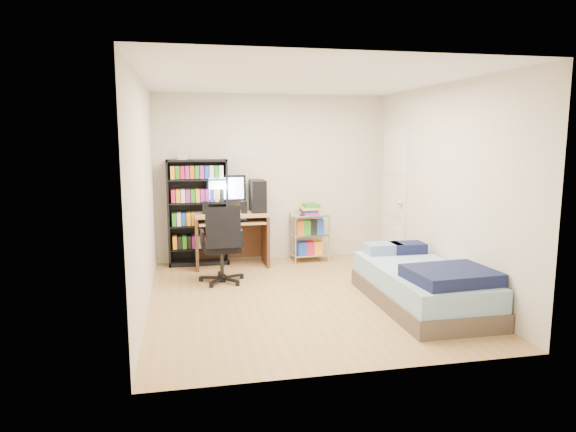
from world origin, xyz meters
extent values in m
cube|color=#AA8355|center=(0.00, 0.00, -0.02)|extent=(3.50, 4.00, 0.04)
cube|color=white|center=(0.00, 0.00, 2.52)|extent=(3.50, 4.00, 0.04)
cube|color=beige|center=(0.00, 2.02, 1.25)|extent=(3.50, 0.04, 2.50)
cube|color=beige|center=(0.00, -2.02, 1.25)|extent=(3.50, 0.04, 2.50)
cube|color=beige|center=(-1.77, 0.00, 1.25)|extent=(0.04, 4.00, 2.50)
cube|color=beige|center=(1.77, 0.00, 1.25)|extent=(0.04, 4.00, 2.50)
cube|color=black|center=(-1.13, 1.84, 0.77)|extent=(0.87, 0.29, 1.55)
cube|color=black|center=(-1.13, 1.84, 0.24)|extent=(0.81, 0.27, 0.02)
cube|color=#C21946|center=(-1.13, 1.83, 0.35)|extent=(0.75, 0.23, 0.18)
cube|color=black|center=(-1.13, 1.84, 0.58)|extent=(0.81, 0.27, 0.02)
cube|color=#1945AF|center=(-1.13, 1.83, 0.69)|extent=(0.75, 0.23, 0.18)
cube|color=black|center=(-1.13, 1.84, 0.92)|extent=(0.81, 0.27, 0.02)
cube|color=#B96115|center=(-1.13, 1.83, 1.03)|extent=(0.75, 0.23, 0.18)
cube|color=black|center=(-1.13, 1.84, 1.26)|extent=(0.81, 0.27, 0.02)
cube|color=#28841D|center=(-1.13, 1.83, 1.37)|extent=(0.75, 0.23, 0.18)
cube|color=silver|center=(-1.32, 1.84, 1.58)|extent=(0.14, 0.12, 0.06)
cube|color=tan|center=(-0.66, 1.66, 0.76)|extent=(1.05, 0.58, 0.04)
cube|color=#35281D|center=(-1.17, 1.66, 0.37)|extent=(0.04, 0.58, 0.74)
cube|color=#35281D|center=(-0.16, 1.66, 0.37)|extent=(0.04, 0.58, 0.74)
cube|color=#35281D|center=(-0.66, 1.93, 0.39)|extent=(1.00, 0.03, 0.68)
cube|color=tan|center=(-0.66, 1.58, 0.66)|extent=(0.94, 0.47, 0.03)
cube|color=black|center=(-0.66, 1.56, 0.69)|extent=(0.46, 0.16, 0.03)
cube|color=black|center=(-0.72, 1.78, 1.13)|extent=(0.57, 0.05, 0.38)
cube|color=#CCE5FF|center=(-0.72, 1.75, 1.13)|extent=(0.50, 0.01, 0.31)
cube|color=black|center=(-0.27, 1.71, 1.02)|extent=(0.21, 0.44, 0.46)
cube|color=black|center=(-1.03, 1.61, 0.87)|extent=(0.08, 0.08, 0.18)
cube|color=black|center=(-0.49, 1.56, 0.87)|extent=(0.08, 0.08, 0.18)
cylinder|color=black|center=(-0.87, 0.83, 0.25)|extent=(0.05, 0.05, 0.36)
cube|color=black|center=(-0.87, 0.83, 0.45)|extent=(0.47, 0.47, 0.08)
cube|color=black|center=(-0.86, 0.63, 0.75)|extent=(0.44, 0.16, 0.52)
cube|color=black|center=(-1.11, 0.82, 0.58)|extent=(0.05, 0.28, 0.21)
cube|color=black|center=(-0.62, 0.85, 0.58)|extent=(0.05, 0.28, 0.21)
cylinder|color=silver|center=(0.27, 1.55, 0.36)|extent=(0.02, 0.02, 0.72)
cylinder|color=silver|center=(0.79, 1.57, 0.36)|extent=(0.02, 0.02, 0.72)
cylinder|color=silver|center=(0.26, 1.92, 0.36)|extent=(0.02, 0.02, 0.72)
cylinder|color=silver|center=(0.78, 1.93, 0.36)|extent=(0.02, 0.02, 0.72)
cube|color=silver|center=(0.53, 1.74, 0.10)|extent=(0.53, 0.38, 0.02)
cube|color=silver|center=(0.53, 1.74, 0.41)|extent=(0.53, 0.38, 0.02)
cube|color=silver|center=(0.53, 1.74, 0.71)|extent=(0.53, 0.38, 0.02)
cube|color=#C91C41|center=(0.53, 1.74, 0.80)|extent=(0.23, 0.29, 0.16)
cube|color=#51433C|center=(1.24, -0.56, 0.10)|extent=(0.97, 1.95, 0.19)
cube|color=#83A2C4|center=(1.24, -0.56, 0.31)|extent=(0.93, 1.91, 0.23)
cube|color=#12183B|center=(1.29, -1.10, 0.49)|extent=(0.87, 0.74, 0.14)
cube|color=#8FACCB|center=(1.10, 0.22, 0.49)|extent=(0.44, 0.29, 0.13)
cube|color=#12183B|center=(1.42, 0.20, 0.49)|extent=(0.41, 0.29, 0.13)
cube|color=#422315|center=(1.24, -0.61, 0.44)|extent=(0.27, 0.21, 0.02)
cube|color=silver|center=(1.73, 1.35, 1.00)|extent=(0.05, 0.80, 2.00)
sphere|color=silver|center=(1.67, 1.03, 0.95)|extent=(0.08, 0.08, 0.08)
camera|label=1|loc=(-1.33, -5.69, 1.88)|focal=32.00mm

